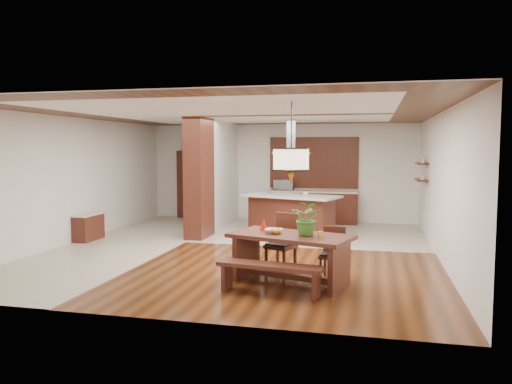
% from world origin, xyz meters
% --- Properties ---
extents(room_shell, '(9.00, 9.04, 2.92)m').
position_xyz_m(room_shell, '(0.00, 0.00, 2.06)').
color(room_shell, '#391B0A').
rests_on(room_shell, ground).
extents(tile_hallway, '(2.50, 9.00, 0.01)m').
position_xyz_m(tile_hallway, '(-2.75, 0.00, 0.01)').
color(tile_hallway, '#BEB39E').
rests_on(tile_hallway, ground).
extents(tile_kitchen, '(5.50, 4.00, 0.01)m').
position_xyz_m(tile_kitchen, '(1.25, 2.50, 0.01)').
color(tile_kitchen, '#BEB39E').
rests_on(tile_kitchen, ground).
extents(soffit_band, '(8.00, 9.00, 0.02)m').
position_xyz_m(soffit_band, '(0.00, 0.00, 2.88)').
color(soffit_band, '#391E0E').
rests_on(soffit_band, room_shell).
extents(partition_pier, '(0.45, 1.00, 2.90)m').
position_xyz_m(partition_pier, '(-1.40, 1.20, 1.45)').
color(partition_pier, black).
rests_on(partition_pier, ground).
extents(partition_stub, '(0.18, 2.40, 2.90)m').
position_xyz_m(partition_stub, '(-1.40, 3.30, 1.45)').
color(partition_stub, silver).
rests_on(partition_stub, ground).
extents(hallway_console, '(0.37, 0.88, 0.63)m').
position_xyz_m(hallway_console, '(-3.81, 0.20, 0.32)').
color(hallway_console, black).
rests_on(hallway_console, ground).
extents(hallway_doorway, '(1.10, 0.20, 2.10)m').
position_xyz_m(hallway_doorway, '(-2.70, 4.40, 1.05)').
color(hallway_doorway, black).
rests_on(hallway_doorway, ground).
extents(rear_counter, '(2.60, 0.62, 0.95)m').
position_xyz_m(rear_counter, '(1.00, 4.20, 0.48)').
color(rear_counter, black).
rests_on(rear_counter, ground).
extents(kitchen_window, '(2.60, 0.08, 1.50)m').
position_xyz_m(kitchen_window, '(1.00, 4.46, 1.75)').
color(kitchen_window, '#965D2D').
rests_on(kitchen_window, room_shell).
extents(shelf_lower, '(0.26, 0.90, 0.04)m').
position_xyz_m(shelf_lower, '(3.87, 2.60, 1.40)').
color(shelf_lower, black).
rests_on(shelf_lower, room_shell).
extents(shelf_upper, '(0.26, 0.90, 0.04)m').
position_xyz_m(shelf_upper, '(3.87, 2.60, 1.80)').
color(shelf_upper, black).
rests_on(shelf_upper, room_shell).
extents(dining_table, '(2.11, 1.47, 0.80)m').
position_xyz_m(dining_table, '(1.44, -2.41, 0.59)').
color(dining_table, black).
rests_on(dining_table, ground).
extents(dining_bench, '(1.65, 0.58, 0.46)m').
position_xyz_m(dining_bench, '(1.24, -3.08, 0.23)').
color(dining_bench, black).
rests_on(dining_bench, ground).
extents(dining_chair_left, '(0.59, 0.59, 1.03)m').
position_xyz_m(dining_chair_left, '(1.15, -1.72, 0.51)').
color(dining_chair_left, black).
rests_on(dining_chair_left, ground).
extents(dining_chair_right, '(0.43, 0.43, 0.86)m').
position_xyz_m(dining_chair_right, '(2.07, -1.99, 0.43)').
color(dining_chair_right, black).
rests_on(dining_chair_right, ground).
extents(pendant_lantern, '(0.64, 0.64, 1.31)m').
position_xyz_m(pendant_lantern, '(1.44, -2.41, 2.25)').
color(pendant_lantern, beige).
rests_on(pendant_lantern, room_shell).
extents(foliage_plant, '(0.59, 0.55, 0.54)m').
position_xyz_m(foliage_plant, '(1.71, -2.45, 1.07)').
color(foliage_plant, '#367928').
rests_on(foliage_plant, dining_table).
extents(fruit_bowl, '(0.29, 0.29, 0.07)m').
position_xyz_m(fruit_bowl, '(1.15, -2.37, 0.83)').
color(fruit_bowl, beige).
rests_on(fruit_bowl, dining_table).
extents(napkin_cone, '(0.16, 0.16, 0.22)m').
position_xyz_m(napkin_cone, '(0.94, -2.15, 0.91)').
color(napkin_cone, '#A91B0C').
rests_on(napkin_cone, dining_table).
extents(gold_ornament, '(0.08, 0.08, 0.10)m').
position_xyz_m(gold_ornament, '(1.94, -2.64, 0.85)').
color(gold_ornament, gold).
rests_on(gold_ornament, dining_table).
extents(kitchen_island, '(2.62, 1.76, 1.00)m').
position_xyz_m(kitchen_island, '(0.70, 2.23, 0.51)').
color(kitchen_island, black).
rests_on(kitchen_island, ground).
extents(range_hood, '(0.90, 0.55, 0.87)m').
position_xyz_m(range_hood, '(0.70, 2.23, 2.46)').
color(range_hood, silver).
rests_on(range_hood, room_shell).
extents(island_cup, '(0.13, 0.13, 0.09)m').
position_xyz_m(island_cup, '(1.07, 2.16, 1.04)').
color(island_cup, white).
rests_on(island_cup, kitchen_island).
extents(microwave, '(0.58, 0.40, 0.31)m').
position_xyz_m(microwave, '(0.16, 4.16, 1.11)').
color(microwave, silver).
rests_on(microwave, rear_counter).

